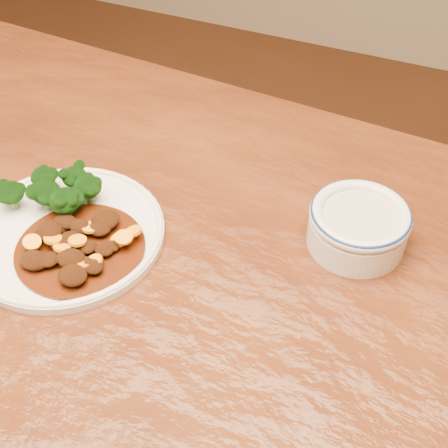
% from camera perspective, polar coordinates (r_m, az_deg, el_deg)
% --- Properties ---
extents(dining_table, '(1.56, 1.01, 0.75)m').
position_cam_1_polar(dining_table, '(0.77, -7.64, -10.97)').
color(dining_table, '#5E2D10').
rests_on(dining_table, ground).
extents(dinner_plate, '(0.24, 0.24, 0.02)m').
position_cam_1_polar(dinner_plate, '(0.78, -14.28, -0.76)').
color(dinner_plate, white).
rests_on(dinner_plate, dining_table).
extents(broccoli_florets, '(0.12, 0.09, 0.04)m').
position_cam_1_polar(broccoli_florets, '(0.80, -15.17, 3.06)').
color(broccoli_florets, '#5D8745').
rests_on(broccoli_florets, dinner_plate).
extents(mince_stew, '(0.15, 0.15, 0.02)m').
position_cam_1_polar(mince_stew, '(0.75, -13.38, -1.94)').
color(mince_stew, '#431B07').
rests_on(mince_stew, dinner_plate).
extents(dip_bowl, '(0.12, 0.12, 0.05)m').
position_cam_1_polar(dip_bowl, '(0.75, 12.18, -0.08)').
color(dip_bowl, silver).
rests_on(dip_bowl, dining_table).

